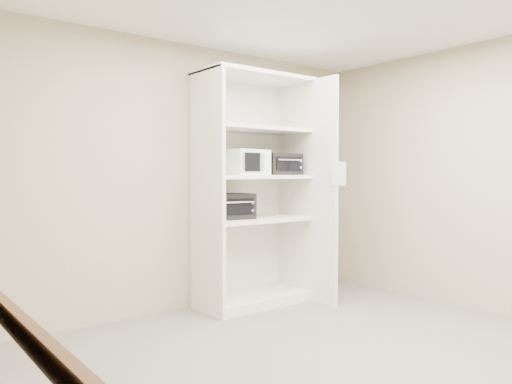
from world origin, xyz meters
TOP-DOWN VIEW (x-y plane):
  - floor at (0.00, 0.00)m, footprint 4.50×4.00m
  - wall_back at (0.00, 2.00)m, footprint 4.50×0.02m
  - wall_right at (2.25, 0.00)m, footprint 0.02×4.00m
  - shelving_unit at (0.67, 1.70)m, footprint 1.24×0.92m
  - microwave at (0.47, 1.66)m, footprint 0.47×0.38m
  - toaster_oven_upper at (0.93, 1.65)m, footprint 0.42×0.33m
  - toaster_oven_lower at (0.32, 1.75)m, footprint 0.51×0.41m
  - paper_sign at (1.24, 1.07)m, footprint 0.19×0.02m

SIDE VIEW (x-z plane):
  - floor at x=0.00m, z-range -0.01..0.01m
  - toaster_oven_lower at x=0.32m, z-range 0.92..1.18m
  - shelving_unit at x=0.67m, z-range -0.08..2.34m
  - wall_back at x=0.00m, z-range 0.00..2.70m
  - wall_right at x=2.25m, z-range 0.00..2.70m
  - paper_sign at x=1.24m, z-range 1.26..1.50m
  - toaster_oven_upper at x=0.93m, z-range 1.37..1.60m
  - microwave at x=0.47m, z-range 1.37..1.63m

